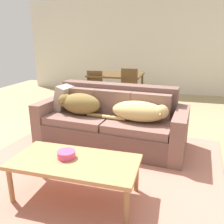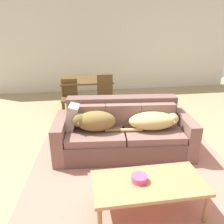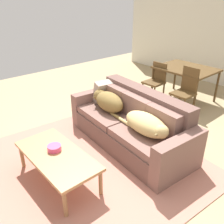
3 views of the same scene
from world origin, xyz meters
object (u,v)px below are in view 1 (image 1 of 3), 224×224
at_px(bowl_on_coffee_table, 66,154).
at_px(dining_chair_near_right, 128,89).
at_px(dining_chair_near_left, 93,88).
at_px(dining_table, 116,77).
at_px(throw_pillow_by_left_arm, 65,98).
at_px(couch, 112,122).
at_px(coffee_table, 75,164).
at_px(dog_on_right_cushion, 140,111).
at_px(dog_on_left_cushion, 79,104).

xyz_separation_m(bowl_on_coffee_table, dining_chair_near_right, (0.00, 2.98, 0.06)).
distance_m(dining_chair_near_left, dining_chair_near_right, 0.81).
bearing_deg(dining_chair_near_right, dining_chair_near_left, 178.68).
bearing_deg(dining_chair_near_right, dining_table, 126.56).
relative_size(throw_pillow_by_left_arm, dining_table, 0.33).
xyz_separation_m(throw_pillow_by_left_arm, dining_chair_near_left, (-0.07, 1.54, -0.15)).
height_order(couch, coffee_table, couch).
bearing_deg(dog_on_right_cushion, couch, 164.49).
bearing_deg(dog_on_left_cushion, coffee_table, -63.73).
xyz_separation_m(throw_pillow_by_left_arm, dining_table, (0.33, 2.08, 0.05)).
distance_m(couch, dog_on_left_cushion, 0.57).
bearing_deg(coffee_table, dog_on_right_cushion, 69.60).
height_order(couch, dog_on_left_cushion, couch).
bearing_deg(bowl_on_coffee_table, throw_pillow_by_left_arm, 116.32).
relative_size(couch, dining_chair_near_left, 2.63).
bearing_deg(dining_table, couch, -77.41).
bearing_deg(coffee_table, couch, 90.34).
bearing_deg(dining_chair_near_right, coffee_table, -86.85).
relative_size(dog_on_left_cushion, throw_pillow_by_left_arm, 1.90).
bearing_deg(throw_pillow_by_left_arm, dog_on_right_cushion, -13.09).
bearing_deg(bowl_on_coffee_table, coffee_table, -15.21).
xyz_separation_m(dining_table, dining_chair_near_left, (-0.40, -0.53, -0.20)).
height_order(bowl_on_coffee_table, dining_chair_near_left, dining_chair_near_left).
bearing_deg(dining_table, throw_pillow_by_left_arm, -99.07).
bearing_deg(dining_chair_near_left, dog_on_left_cushion, -78.40).
relative_size(bowl_on_coffee_table, dining_table, 0.15).
relative_size(throw_pillow_by_left_arm, dining_chair_near_right, 0.43).
relative_size(couch, dog_on_left_cushion, 2.94).
distance_m(bowl_on_coffee_table, dining_table, 3.58).
height_order(dog_on_right_cushion, coffee_table, dog_on_right_cushion).
bearing_deg(dining_table, bowl_on_coffee_table, -83.59).
height_order(throw_pillow_by_left_arm, dining_chair_near_left, dining_chair_near_left).
bearing_deg(dog_on_left_cushion, throw_pillow_by_left_arm, 152.35).
height_order(throw_pillow_by_left_arm, dining_table, throw_pillow_by_left_arm).
distance_m(dining_table, dining_chair_near_left, 0.70).
relative_size(bowl_on_coffee_table, dining_chair_near_left, 0.21).
height_order(throw_pillow_by_left_arm, bowl_on_coffee_table, throw_pillow_by_left_arm).
height_order(dog_on_left_cushion, dining_chair_near_left, dining_chair_near_left).
bearing_deg(dog_on_right_cushion, dining_table, 116.94).
xyz_separation_m(dog_on_right_cushion, coffee_table, (-0.45, -1.21, -0.22)).
bearing_deg(dining_chair_near_right, bowl_on_coffee_table, -88.78).
relative_size(dog_on_left_cushion, dining_chair_near_left, 0.89).
xyz_separation_m(couch, coffee_table, (0.01, -1.38, 0.03)).
distance_m(dog_on_left_cushion, coffee_table, 1.40).
bearing_deg(bowl_on_coffee_table, couch, 86.06).
bearing_deg(bowl_on_coffee_table, dog_on_right_cushion, 64.99).
height_order(dining_table, dining_chair_near_right, dining_chair_near_right).
relative_size(coffee_table, bowl_on_coffee_table, 6.91).
distance_m(coffee_table, dining_chair_near_left, 3.18).
bearing_deg(throw_pillow_by_left_arm, bowl_on_coffee_table, -63.68).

